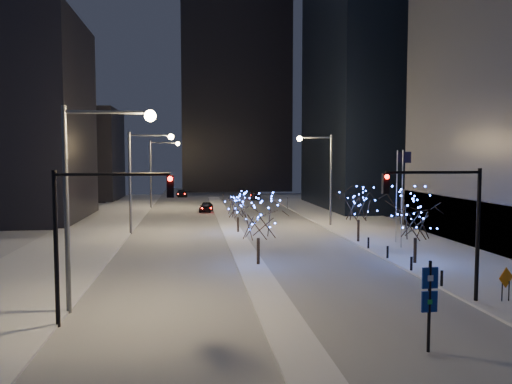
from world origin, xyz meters
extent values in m
plane|color=silver|center=(0.00, 0.00, 0.00)|extent=(160.00, 160.00, 0.00)
cube|color=#A8ADB6|center=(0.00, 35.00, 0.01)|extent=(20.00, 130.00, 0.02)
cube|color=silver|center=(0.00, 30.00, 0.07)|extent=(2.00, 80.00, 0.15)
cube|color=silver|center=(15.00, 20.00, 0.07)|extent=(10.00, 90.00, 0.15)
cube|color=silver|center=(-14.00, 20.00, 0.07)|extent=(8.00, 90.00, 0.15)
cube|color=black|center=(-26.00, 70.00, 8.00)|extent=(18.00, 16.00, 16.00)
cube|color=black|center=(6.00, 92.00, 21.00)|extent=(24.00, 14.00, 42.00)
cylinder|color=#595E66|center=(-10.00, 2.00, 5.00)|extent=(0.24, 0.24, 10.00)
cylinder|color=#595E66|center=(-8.00, 2.00, 9.70)|extent=(4.00, 0.16, 0.16)
sphere|color=#F8CA7C|center=(-6.00, 2.00, 9.55)|extent=(0.56, 0.56, 0.56)
cylinder|color=#595E66|center=(-10.00, 27.00, 5.00)|extent=(0.24, 0.24, 10.00)
cylinder|color=#595E66|center=(-8.00, 27.00, 9.70)|extent=(4.00, 0.16, 0.16)
sphere|color=#F8CA7C|center=(-6.00, 27.00, 9.55)|extent=(0.56, 0.56, 0.56)
cylinder|color=#595E66|center=(-10.00, 52.00, 5.00)|extent=(0.24, 0.24, 10.00)
cylinder|color=#595E66|center=(-8.00, 52.00, 9.70)|extent=(4.00, 0.16, 0.16)
sphere|color=#F8CA7C|center=(-6.00, 52.00, 9.55)|extent=(0.56, 0.56, 0.56)
cylinder|color=#595E66|center=(11.00, 30.00, 5.00)|extent=(0.24, 0.24, 10.00)
cylinder|color=#595E66|center=(9.25, 30.00, 9.70)|extent=(3.50, 0.16, 0.16)
sphere|color=#F8CA7C|center=(7.50, 30.00, 9.55)|extent=(0.56, 0.56, 0.56)
cylinder|color=black|center=(-10.00, 0.00, 3.50)|extent=(0.20, 0.20, 7.00)
cylinder|color=black|center=(-7.50, 0.00, 6.80)|extent=(5.00, 0.14, 0.14)
cube|color=black|center=(-5.00, 0.00, 6.25)|extent=(0.32, 0.28, 1.00)
sphere|color=#FF0C05|center=(-5.00, -0.18, 6.60)|extent=(0.22, 0.22, 0.22)
cylinder|color=black|center=(10.50, 1.00, 3.50)|extent=(0.20, 0.20, 7.00)
cylinder|color=black|center=(8.00, 1.00, 6.80)|extent=(5.00, 0.14, 0.14)
cube|color=black|center=(5.50, 1.00, 6.25)|extent=(0.32, 0.28, 1.00)
sphere|color=#FF0C05|center=(5.50, 0.82, 6.60)|extent=(0.22, 0.22, 0.22)
cylinder|color=silver|center=(13.00, 16.00, 4.15)|extent=(0.10, 0.10, 8.00)
cube|color=black|center=(13.35, 16.00, 7.55)|extent=(0.70, 0.03, 0.90)
cylinder|color=silver|center=(13.60, 18.50, 4.15)|extent=(0.10, 0.10, 8.00)
cube|color=black|center=(13.95, 18.50, 7.55)|extent=(0.70, 0.03, 0.90)
cylinder|color=black|center=(10.20, 4.00, 0.60)|extent=(0.16, 0.16, 0.90)
cylinder|color=black|center=(10.20, 8.00, 0.60)|extent=(0.16, 0.16, 0.90)
cylinder|color=black|center=(10.20, 12.00, 0.60)|extent=(0.16, 0.16, 0.90)
cylinder|color=black|center=(10.20, 16.00, 0.60)|extent=(0.16, 0.16, 0.90)
imported|color=black|center=(-2.06, 46.48, 0.69)|extent=(2.28, 4.26, 1.38)
imported|color=black|center=(7.26, 65.25, 0.77)|extent=(2.17, 4.82, 1.53)
imported|color=black|center=(-5.91, 73.17, 0.65)|extent=(2.30, 4.64, 1.30)
cylinder|color=black|center=(0.50, 11.21, 1.06)|extent=(0.22, 0.22, 1.82)
cylinder|color=black|center=(0.50, 26.29, 0.87)|extent=(0.22, 0.22, 1.44)
cylinder|color=black|center=(11.49, 10.23, 1.03)|extent=(0.22, 0.22, 1.76)
cylinder|color=black|center=(10.50, 19.35, 1.10)|extent=(0.22, 0.22, 1.91)
cylinder|color=black|center=(5.00, -4.83, 1.80)|extent=(0.12, 0.12, 3.60)
cube|color=navy|center=(5.00, -4.83, 2.93)|extent=(0.64, 0.11, 0.82)
cube|color=navy|center=(5.00, -4.83, 2.01)|extent=(0.64, 0.11, 0.82)
cylinder|color=black|center=(11.76, 0.71, 0.67)|extent=(0.06, 0.06, 1.04)
cylinder|color=black|center=(12.14, 0.71, 0.67)|extent=(0.06, 0.06, 1.04)
cube|color=orange|center=(11.95, 0.71, 1.38)|extent=(1.02, 0.41, 1.07)
camera|label=1|loc=(-4.06, -22.66, 7.56)|focal=35.00mm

